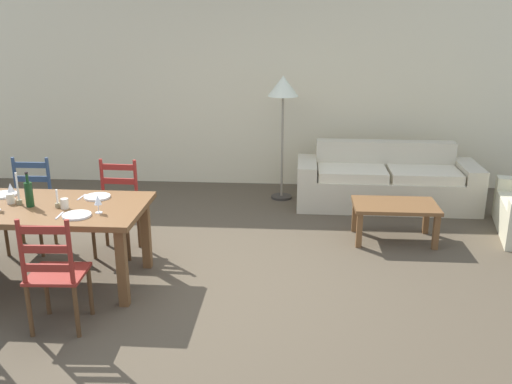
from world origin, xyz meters
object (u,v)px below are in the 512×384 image
(dining_table, at_px, (39,215))
(dining_chair_near_right, at_px, (55,273))
(dining_chair_far_left, at_px, (30,205))
(couch, at_px, (385,183))
(wine_glass_near_right, at_px, (98,201))
(coffee_cup_primary, at_px, (64,204))
(standing_lamp, at_px, (283,94))
(wine_glass_far_left, at_px, (11,188))
(wine_bottle, at_px, (29,194))
(dining_chair_far_right, at_px, (117,208))
(coffee_cup_secondary, at_px, (11,199))
(coffee_table, at_px, (395,209))

(dining_table, distance_m, dining_chair_near_right, 0.92)
(dining_chair_far_left, relative_size, couch, 0.42)
(dining_chair_far_left, relative_size, wine_glass_near_right, 5.96)
(wine_glass_near_right, bearing_deg, coffee_cup_primary, 165.13)
(dining_chair_far_left, height_order, standing_lamp, standing_lamp)
(wine_glass_far_left, bearing_deg, standing_lamp, 46.20)
(wine_glass_far_left, bearing_deg, dining_table, -24.03)
(wine_bottle, relative_size, wine_glass_near_right, 1.96)
(dining_table, height_order, couch, couch)
(dining_chair_far_right, relative_size, coffee_cup_primary, 10.67)
(dining_chair_far_left, xyz_separation_m, coffee_cup_primary, (0.75, -0.83, 0.32))
(dining_table, height_order, wine_glass_far_left, wine_glass_far_left)
(wine_bottle, distance_m, couch, 4.35)
(dining_table, relative_size, coffee_cup_secondary, 21.11)
(dining_table, height_order, coffee_table, dining_table)
(dining_chair_far_left, distance_m, wine_glass_near_right, 1.47)
(dining_chair_far_right, relative_size, couch, 0.42)
(coffee_table, bearing_deg, dining_chair_near_right, -145.07)
(wine_bottle, height_order, wine_glass_near_right, wine_bottle)
(couch, bearing_deg, wine_bottle, -144.48)
(standing_lamp, bearing_deg, dining_chair_far_right, -130.86)
(dining_chair_far_left, xyz_separation_m, wine_glass_far_left, (0.16, -0.63, 0.38))
(dining_table, bearing_deg, wine_glass_far_left, 155.97)
(dining_chair_far_right, relative_size, coffee_cup_secondary, 10.67)
(wine_glass_far_left, relative_size, standing_lamp, 0.10)
(dining_chair_near_right, bearing_deg, coffee_cup_secondary, 131.62)
(coffee_cup_secondary, relative_size, couch, 0.04)
(coffee_cup_primary, height_order, couch, coffee_cup_primary)
(coffee_cup_secondary, bearing_deg, dining_chair_far_right, 44.72)
(wine_glass_far_left, relative_size, couch, 0.07)
(dining_chair_near_right, distance_m, wine_glass_far_left, 1.26)
(wine_glass_near_right, bearing_deg, dining_table, 165.82)
(dining_chair_far_right, height_order, couch, dining_chair_far_right)
(dining_chair_near_right, height_order, couch, dining_chair_near_right)
(coffee_table, bearing_deg, dining_chair_far_right, -170.12)
(wine_bottle, bearing_deg, coffee_cup_primary, -5.46)
(wine_bottle, distance_m, wine_glass_near_right, 0.67)
(dining_chair_near_right, xyz_separation_m, couch, (3.00, 3.25, -0.19))
(wine_bottle, bearing_deg, dining_chair_far_right, 56.95)
(dining_table, bearing_deg, wine_glass_near_right, -14.18)
(wine_glass_near_right, xyz_separation_m, coffee_cup_primary, (-0.33, 0.09, -0.07))
(wine_glass_far_left, bearing_deg, coffee_table, 16.90)
(dining_table, distance_m, coffee_cup_primary, 0.31)
(wine_glass_near_right, distance_m, wine_glass_far_left, 0.96)
(dining_table, height_order, standing_lamp, standing_lamp)
(wine_bottle, height_order, coffee_table, wine_bottle)
(dining_chair_far_left, height_order, couch, dining_chair_far_left)
(wine_glass_far_left, distance_m, coffee_table, 3.88)
(coffee_cup_primary, bearing_deg, wine_bottle, 174.54)
(dining_chair_near_right, height_order, wine_bottle, wine_bottle)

